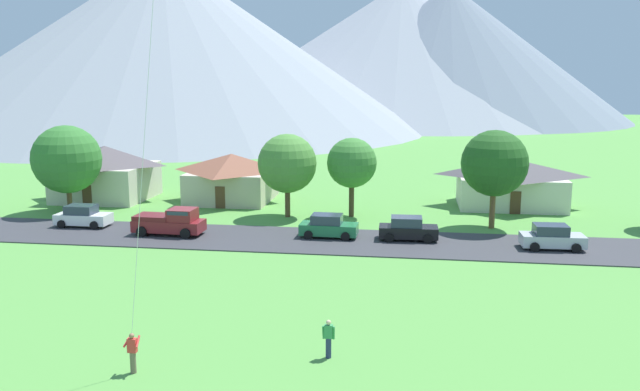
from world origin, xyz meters
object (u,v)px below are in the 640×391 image
at_px(parked_car_silver_mid_west, 552,237).
at_px(tree_center, 287,164).
at_px(parked_car_black_mid_east, 408,229).
at_px(pickup_truck_maroon_west_side, 171,222).
at_px(tree_near_left, 352,163).
at_px(house_right_center, 106,172).
at_px(parked_car_white_east_end, 83,216).
at_px(tree_right_of_center, 495,163).
at_px(house_left_center, 510,182).
at_px(parked_car_green_west_end, 328,226).
at_px(watcher_person, 329,338).
at_px(tree_near_right, 67,159).
at_px(house_leftmost, 232,176).

bearing_deg(parked_car_silver_mid_west, tree_center, 158.66).
xyz_separation_m(parked_car_black_mid_east, pickup_truck_maroon_west_side, (-17.53, -0.96, 0.19)).
bearing_deg(parked_car_silver_mid_west, tree_near_left, 149.34).
bearing_deg(house_right_center, tree_near_left, -10.85).
xyz_separation_m(tree_near_left, parked_car_black_mid_east, (4.82, -7.57, -3.71)).
bearing_deg(parked_car_white_east_end, house_right_center, 107.71).
bearing_deg(tree_right_of_center, house_left_center, 74.02).
xyz_separation_m(house_right_center, parked_car_green_west_end, (23.28, -12.25, -1.80)).
height_order(parked_car_green_west_end, parked_car_black_mid_east, same).
bearing_deg(watcher_person, tree_near_left, 93.58).
height_order(parked_car_black_mid_east, watcher_person, parked_car_black_mid_east).
xyz_separation_m(parked_car_green_west_end, parked_car_silver_mid_west, (15.56, -1.05, 0.00)).
bearing_deg(house_left_center, house_right_center, -177.27).
xyz_separation_m(house_right_center, tree_near_right, (-0.32, -6.37, 1.98)).
height_order(tree_right_of_center, parked_car_white_east_end, tree_right_of_center).
distance_m(tree_near_left, tree_right_of_center, 11.60).
distance_m(tree_near_left, tree_near_right, 24.62).
distance_m(tree_center, pickup_truck_maroon_west_side, 11.19).
relative_size(tree_center, parked_car_silver_mid_west, 1.65).
distance_m(tree_right_of_center, parked_car_green_west_end, 13.88).
relative_size(parked_car_green_west_end, watcher_person, 2.54).
bearing_deg(watcher_person, tree_center, 104.64).
relative_size(parked_car_green_west_end, parked_car_white_east_end, 1.01).
bearing_deg(parked_car_green_west_end, pickup_truck_maroon_west_side, -175.49).
relative_size(house_right_center, tree_right_of_center, 1.14).
distance_m(tree_near_right, watcher_person, 37.36).
relative_size(house_right_center, parked_car_silver_mid_west, 2.05).
bearing_deg(house_leftmost, house_left_center, 1.87).
xyz_separation_m(house_left_center, tree_center, (-19.21, -7.33, 2.27)).
bearing_deg(tree_center, tree_near_right, -177.46).
distance_m(house_leftmost, tree_center, 9.57).
height_order(tree_right_of_center, pickup_truck_maroon_west_side, tree_right_of_center).
bearing_deg(house_left_center, tree_center, -159.11).
bearing_deg(tree_center, parked_car_black_mid_east, -33.43).
bearing_deg(tree_center, tree_right_of_center, -6.05).
relative_size(tree_near_left, parked_car_silver_mid_west, 1.57).
bearing_deg(house_right_center, parked_car_white_east_end, -72.29).
bearing_deg(house_right_center, tree_right_of_center, -11.57).
xyz_separation_m(house_left_center, parked_car_white_east_end, (-34.44, -13.39, -1.41)).
height_order(tree_near_left, parked_car_silver_mid_west, tree_near_left).
bearing_deg(house_left_center, watcher_person, -109.41).
relative_size(tree_near_right, watcher_person, 4.54).
relative_size(parked_car_green_west_end, parked_car_black_mid_east, 1.00).
bearing_deg(tree_near_left, house_leftmost, 154.90).
relative_size(pickup_truck_maroon_west_side, watcher_person, 3.14).
xyz_separation_m(parked_car_silver_mid_west, parked_car_white_east_end, (-35.15, 1.73, 0.00)).
height_order(house_left_center, pickup_truck_maroon_west_side, house_left_center).
relative_size(house_right_center, tree_near_left, 1.31).
bearing_deg(house_left_center, parked_car_black_mid_east, -122.86).
distance_m(house_leftmost, tree_right_of_center, 24.86).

